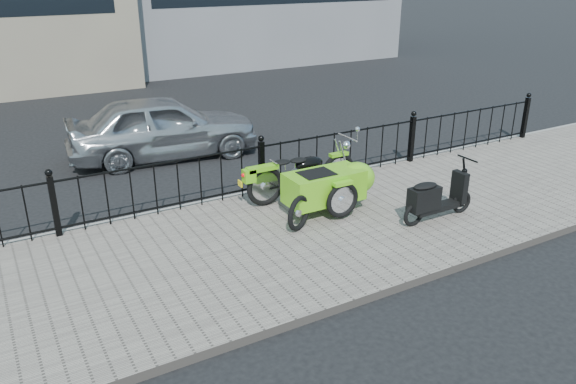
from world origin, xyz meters
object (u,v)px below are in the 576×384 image
scooter (435,199)px  sedan_car (163,127)px  spare_tire (299,213)px  motorcycle_sidecar (328,181)px

scooter → sedan_car: size_ratio=0.35×
scooter → spare_tire: (-2.07, 0.77, -0.09)m
spare_tire → sedan_car: 4.88m
scooter → spare_tire: size_ratio=2.51×
motorcycle_sidecar → spare_tire: bearing=-150.1°
motorcycle_sidecar → sedan_car: bearing=108.3°
spare_tire → scooter: bearing=-20.4°
motorcycle_sidecar → sedan_car: size_ratio=0.56×
scooter → spare_tire: scooter is taller
motorcycle_sidecar → scooter: motorcycle_sidecar is taller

